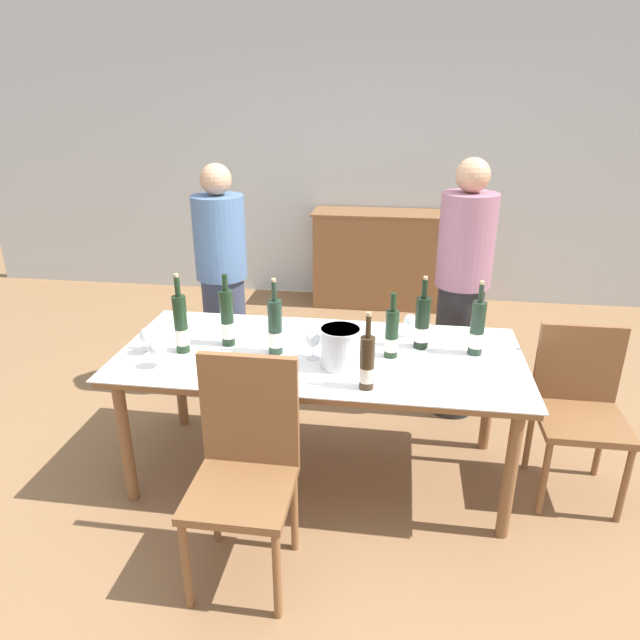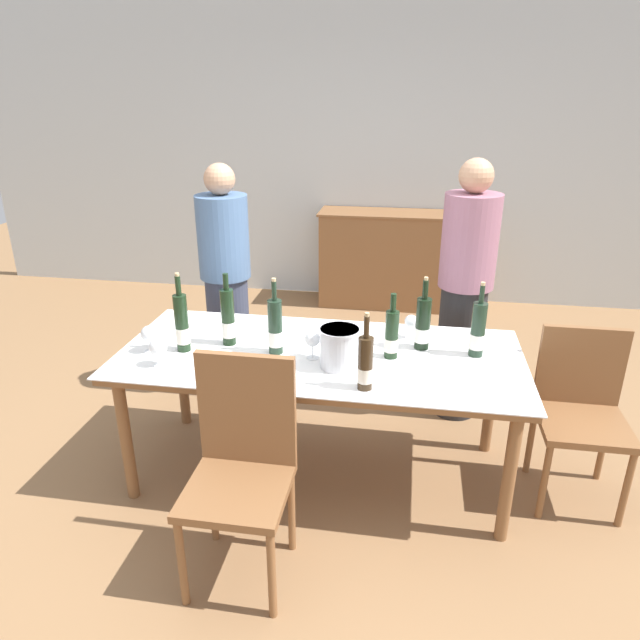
{
  "view_description": "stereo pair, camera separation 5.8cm",
  "coord_description": "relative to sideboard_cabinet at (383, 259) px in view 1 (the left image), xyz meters",
  "views": [
    {
      "loc": [
        0.37,
        -2.6,
        1.97
      ],
      "look_at": [
        0.0,
        0.0,
        0.91
      ],
      "focal_mm": 32.0,
      "sensor_mm": 36.0,
      "label": 1
    },
    {
      "loc": [
        0.43,
        -2.59,
        1.97
      ],
      "look_at": [
        0.0,
        0.0,
        0.91
      ],
      "focal_mm": 32.0,
      "sensor_mm": 36.0,
      "label": 2
    }
  ],
  "objects": [
    {
      "name": "wine_glass_2",
      "position": [
        -1.07,
        -2.87,
        0.37
      ],
      "size": [
        0.09,
        0.09,
        0.14
      ],
      "color": "white",
      "rests_on": "dining_table"
    },
    {
      "name": "wine_glass_3",
      "position": [
        -0.96,
        -3.01,
        0.36
      ],
      "size": [
        0.09,
        0.09,
        0.14
      ],
      "color": "white",
      "rests_on": "dining_table"
    },
    {
      "name": "ice_bucket",
      "position": [
        -0.1,
        -2.88,
        0.37
      ],
      "size": [
        0.2,
        0.2,
        0.2
      ],
      "color": "silver",
      "rests_on": "dining_table"
    },
    {
      "name": "wine_bottle_4",
      "position": [
        0.04,
        -3.08,
        0.39
      ],
      "size": [
        0.07,
        0.07,
        0.36
      ],
      "color": "#332314",
      "rests_on": "dining_table"
    },
    {
      "name": "wine_bottle_0",
      "position": [
        -0.71,
        -2.71,
        0.41
      ],
      "size": [
        0.07,
        0.07,
        0.39
      ],
      "color": "black",
      "rests_on": "dining_table"
    },
    {
      "name": "person_host",
      "position": [
        -0.98,
        -1.92,
        0.32
      ],
      "size": [
        0.33,
        0.33,
        1.56
      ],
      "color": "#383F56",
      "rests_on": "ground_plane"
    },
    {
      "name": "wine_bottle_3",
      "position": [
        0.14,
        -2.73,
        0.39
      ],
      "size": [
        0.07,
        0.07,
        0.34
      ],
      "color": "black",
      "rests_on": "dining_table"
    },
    {
      "name": "back_wall",
      "position": [
        -0.22,
        0.29,
        0.94
      ],
      "size": [
        8.0,
        0.1,
        2.8
      ],
      "color": "silver",
      "rests_on": "ground_plane"
    },
    {
      "name": "wine_bottle_6",
      "position": [
        0.56,
        -2.64,
        0.4
      ],
      "size": [
        0.07,
        0.07,
        0.39
      ],
      "color": "#1E3323",
      "rests_on": "dining_table"
    },
    {
      "name": "wine_bottle_1",
      "position": [
        -0.44,
        -2.78,
        0.4
      ],
      "size": [
        0.07,
        0.07,
        0.4
      ],
      "color": "#1E3323",
      "rests_on": "dining_table"
    },
    {
      "name": "wine_glass_0",
      "position": [
        0.23,
        -2.48,
        0.36
      ],
      "size": [
        0.07,
        0.07,
        0.13
      ],
      "color": "white",
      "rests_on": "dining_table"
    },
    {
      "name": "person_guest_left",
      "position": [
        0.54,
        -1.96,
        0.35
      ],
      "size": [
        0.33,
        0.33,
        1.62
      ],
      "color": "#262628",
      "rests_on": "ground_plane"
    },
    {
      "name": "chair_right_end",
      "position": [
        1.1,
        -2.66,
        0.05
      ],
      "size": [
        0.42,
        0.42,
        0.88
      ],
      "color": "brown",
      "rests_on": "ground_plane"
    },
    {
      "name": "chair_near_front",
      "position": [
        -0.44,
        -3.42,
        0.09
      ],
      "size": [
        0.42,
        0.42,
        0.97
      ],
      "color": "brown",
      "rests_on": "ground_plane"
    },
    {
      "name": "wine_bottle_5",
      "position": [
        0.29,
        -2.6,
        0.4
      ],
      "size": [
        0.08,
        0.08,
        0.38
      ],
      "color": "black",
      "rests_on": "dining_table"
    },
    {
      "name": "wine_bottle_2",
      "position": [
        -0.91,
        -2.83,
        0.41
      ],
      "size": [
        0.07,
        0.07,
        0.41
      ],
      "color": "black",
      "rests_on": "dining_table"
    },
    {
      "name": "wine_glass_1",
      "position": [
        -0.24,
        -2.81,
        0.37
      ],
      "size": [
        0.08,
        0.08,
        0.14
      ],
      "color": "white",
      "rests_on": "dining_table"
    },
    {
      "name": "ground_plane",
      "position": [
        -0.22,
        -2.74,
        -0.46
      ],
      "size": [
        12.0,
        12.0,
        0.0
      ],
      "primitive_type": "plane",
      "color": "olive"
    },
    {
      "name": "sideboard_cabinet",
      "position": [
        0.0,
        0.0,
        0.0
      ],
      "size": [
        1.34,
        0.46,
        0.91
      ],
      "color": "brown",
      "rests_on": "ground_plane"
    },
    {
      "name": "dining_table",
      "position": [
        -0.22,
        -2.74,
        0.21
      ],
      "size": [
        2.04,
        0.92,
        0.73
      ],
      "color": "brown",
      "rests_on": "ground_plane"
    }
  ]
}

